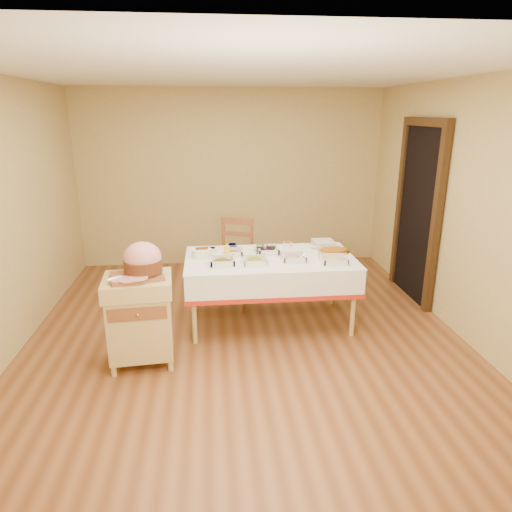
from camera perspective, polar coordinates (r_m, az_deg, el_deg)
The scene contains 23 objects.
room_shell at distance 4.46m, azimuth -1.50°, elevation 5.15°, with size 5.00×5.00×5.00m.
doorway at distance 5.94m, azimuth 19.61°, elevation 5.42°, with size 0.09×1.10×2.20m.
dining_table at distance 4.97m, azimuth 1.75°, elevation -1.94°, with size 1.82×1.02×0.76m.
butcher_cart at distance 4.34m, azimuth -14.29°, elevation -7.19°, with size 0.64×0.55×0.85m.
dining_chair at distance 5.76m, azimuth -2.72°, elevation -0.13°, with size 0.56×0.55×0.99m.
ham_on_board at distance 4.19m, azimuth -14.08°, elevation -0.72°, with size 0.48×0.46×0.32m.
serving_dish_a at distance 4.68m, azimuth -4.21°, elevation -0.72°, with size 0.25×0.24×0.11m.
serving_dish_b at distance 4.70m, azimuth -0.14°, elevation -0.62°, with size 0.24×0.24×0.10m.
serving_dish_c at distance 4.82m, azimuth 4.71°, elevation -0.24°, with size 0.24×0.24×0.10m.
serving_dish_d at distance 4.80m, azimuth 9.66°, elevation -0.48°, with size 0.26×0.26×0.10m.
serving_dish_e at distance 4.98m, azimuth -2.89°, elevation 0.40°, with size 0.21×0.20×0.09m.
serving_dish_f at distance 5.02m, azimuth 1.53°, elevation 0.61°, with size 0.24×0.22×0.11m.
small_bowl_left at distance 5.11m, azimuth -5.60°, elevation 0.77°, with size 0.12×0.12×0.05m.
small_bowl_mid at distance 5.25m, azimuth -3.01°, elevation 1.27°, with size 0.12×0.12×0.05m.
small_bowl_right at distance 5.32m, azimuth 3.96°, elevation 1.48°, with size 0.10×0.10×0.05m.
bowl_white_imported at distance 5.17m, azimuth 0.57°, elevation 0.92°, with size 0.15×0.15×0.04m, color silver.
bowl_small_imported at distance 5.29m, azimuth 7.58°, elevation 1.25°, with size 0.16×0.16×0.05m, color silver.
preserve_jar_left at distance 5.04m, azimuth 0.50°, elevation 0.86°, with size 0.09×0.09×0.11m.
preserve_jar_right at distance 5.04m, azimuth 1.84°, elevation 0.95°, with size 0.10×0.10×0.13m.
mustard_bottle at distance 4.87m, azimuth -3.64°, elevation 0.56°, with size 0.06×0.06×0.17m.
bread_basket at distance 4.97m, azimuth -6.77°, elevation 0.39°, with size 0.22×0.22×0.10m.
plate_stack at distance 5.32m, azimuth 8.40°, elevation 1.49°, with size 0.23×0.23×0.08m.
brass_platter at distance 5.15m, azimuth 9.72°, elevation 0.63°, with size 0.35×0.25×0.05m.
Camera 1 is at (-0.33, -4.34, 2.26)m, focal length 32.00 mm.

